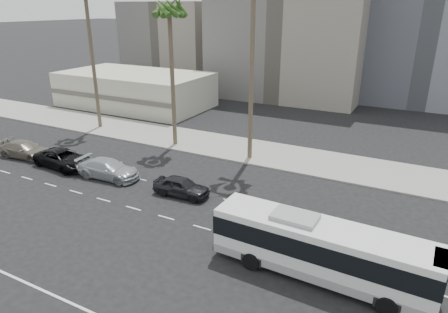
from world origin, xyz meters
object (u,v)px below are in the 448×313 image
Objects in this scene: car_b at (108,169)px; car_c at (63,159)px; car_d at (25,149)px; city_bus at (320,248)px; palm_mid at (169,13)px; car_a at (181,186)px.

car_c reaches higher than car_b.
car_d is at bearing 85.73° from car_b.
city_bus reaches higher than car_b.
city_bus is 31.46m from car_d.
city_bus reaches higher than car_d.
palm_mid is at bearing -25.05° from car_c.
car_a is (-12.42, 4.96, -1.04)m from city_bus.
city_bus is 2.64× the size of car_a.
car_a is at bearing -95.65° from car_d.
car_c reaches higher than car_d.
car_d is (-5.50, 0.07, -0.02)m from car_c.
car_b is at bearing -84.79° from car_c.
car_d is at bearing 87.02° from car_a.
palm_mid reaches higher than car_b.
car_b is 5.50m from car_c.
car_a is 0.30× the size of palm_mid.
car_b is 1.03× the size of car_d.
city_bus is at bearing -108.17° from car_b.
car_c is 0.40× the size of palm_mid.
car_b is (-7.64, -0.02, 0.05)m from car_a.
car_c is (-25.55, 4.85, -0.99)m from city_bus.
car_c is at bearing 87.35° from car_a.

